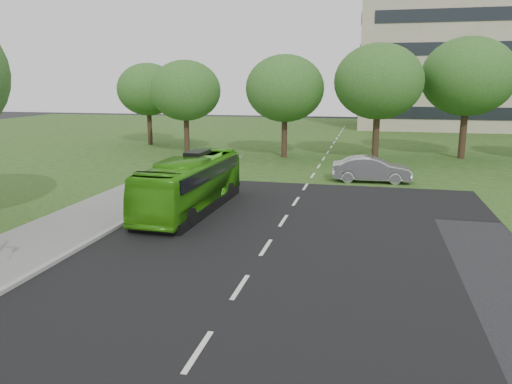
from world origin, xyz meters
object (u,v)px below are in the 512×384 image
at_px(office_building, 509,37).
at_px(tree_park_b, 285,89).
at_px(tree_park_c, 379,82).
at_px(tree_park_a, 185,91).
at_px(bus, 191,184).
at_px(tree_park_d, 468,77).
at_px(sedan, 372,169).
at_px(tree_park_f, 148,89).

height_order(office_building, tree_park_b, office_building).
xyz_separation_m(office_building, tree_park_c, (-17.72, -36.10, -6.06)).
relative_size(tree_park_a, tree_park_c, 0.88).
distance_m(tree_park_b, bus, 19.63).
height_order(tree_park_a, bus, tree_park_a).
bearing_deg(tree_park_c, tree_park_b, 178.43).
height_order(tree_park_c, tree_park_d, tree_park_d).
xyz_separation_m(tree_park_d, sedan, (-7.47, -12.32, -6.01)).
xyz_separation_m(office_building, sedan, (-17.96, -45.35, -11.66)).
bearing_deg(tree_park_f, tree_park_d, -5.49).
bearing_deg(tree_park_b, tree_park_d, 10.84).
bearing_deg(office_building, tree_park_c, -116.15).
height_order(tree_park_d, tree_park_f, tree_park_d).
relative_size(tree_park_a, tree_park_f, 1.00).
distance_m(bus, sedan, 13.12).
bearing_deg(tree_park_a, tree_park_b, -1.32).
bearing_deg(tree_park_b, office_building, 54.71).
distance_m(tree_park_a, bus, 21.10).
bearing_deg(tree_park_a, tree_park_d, 6.32).
height_order(tree_park_d, sedan, tree_park_d).
bearing_deg(sedan, tree_park_f, 53.54).
relative_size(tree_park_f, sedan, 1.64).
xyz_separation_m(tree_park_b, sedan, (7.44, -9.46, -5.04)).
distance_m(tree_park_c, sedan, 10.82).
relative_size(office_building, tree_park_c, 4.22).
bearing_deg(tree_park_d, office_building, 72.38).
relative_size(tree_park_b, tree_park_c, 0.92).
xyz_separation_m(tree_park_d, bus, (-16.41, -21.90, -5.49)).
xyz_separation_m(tree_park_a, tree_park_f, (-6.17, 5.54, 0.01)).
distance_m(office_building, tree_park_a, 50.04).
bearing_deg(sedan, tree_park_c, -4.00).
xyz_separation_m(tree_park_c, tree_park_f, (-22.85, 5.96, -0.78)).
xyz_separation_m(tree_park_a, tree_park_b, (9.01, -0.21, 0.21)).
bearing_deg(tree_park_b, tree_park_a, 178.68).
height_order(tree_park_b, tree_park_c, tree_park_c).
bearing_deg(tree_park_b, sedan, -51.81).
distance_m(office_building, tree_park_f, 51.01).
distance_m(tree_park_c, tree_park_f, 23.63).
bearing_deg(tree_park_d, bus, -126.86).
bearing_deg(bus, tree_park_a, 112.94).
bearing_deg(bus, tree_park_f, 120.53).
bearing_deg(tree_park_f, office_building, 36.61).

